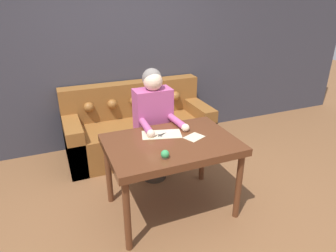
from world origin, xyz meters
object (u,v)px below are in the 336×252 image
object	(u,v)px
scissors	(163,134)
pin_cushion	(165,154)
dining_table	(171,149)
couch	(138,129)
person	(154,127)

from	to	relation	value
scissors	pin_cushion	bearing A→B (deg)	-109.01
dining_table	pin_cushion	distance (m)	0.33
couch	scissors	xyz separation A→B (m)	(-0.10, -1.17, 0.45)
pin_cushion	scissors	bearing A→B (deg)	70.99
dining_table	person	size ratio (longest dim) A/B	0.92
couch	pin_cushion	bearing A→B (deg)	-98.87
dining_table	person	world-z (taller)	person
couch	scissors	size ratio (longest dim) A/B	9.20
person	scissors	bearing A→B (deg)	-98.03
couch	person	distance (m)	0.83
scissors	couch	bearing A→B (deg)	84.99
couch	person	bearing A→B (deg)	-93.31
couch	scissors	bearing A→B (deg)	-95.01
dining_table	couch	distance (m)	1.39
dining_table	scissors	world-z (taller)	scissors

